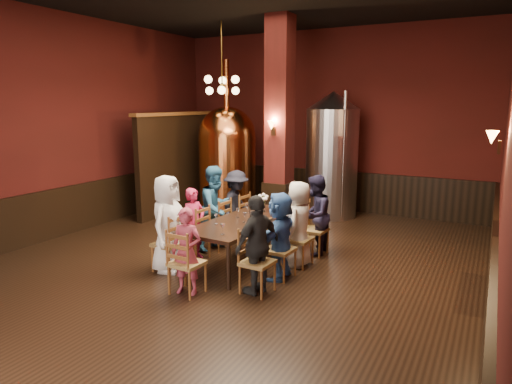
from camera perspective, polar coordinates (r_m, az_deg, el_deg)
The scene contains 41 objects.
room at distance 7.30m, azimuth -4.27°, elevation 7.46°, with size 10.00×10.02×4.50m.
wainscot_right at distance 6.55m, azimuth 27.31°, elevation -9.91°, with size 0.08×9.90×1.00m, color black.
wainscot_back at distance 11.99m, azimuth 8.54°, elevation 0.37°, with size 7.90×0.08×1.00m, color black.
wainscot_left at distance 10.21m, azimuth -23.32°, elevation -2.31°, with size 0.08×9.90×1.00m, color black.
column at distance 9.90m, azimuth 2.96°, elevation 8.43°, with size 0.58×0.58×4.50m, color #45110E.
partition at distance 11.83m, azimuth -9.11°, elevation 3.64°, with size 0.22×3.50×2.40m, color black.
pendant_cluster at distance 10.70m, azimuth -4.26°, elevation 13.17°, with size 0.90×0.90×1.70m, color #A57226, non-canonical shape.
sconce_wall at distance 6.99m, azimuth 28.18°, elevation 5.61°, with size 0.20×0.20×0.36m, color black, non-canonical shape.
sconce_column at distance 9.63m, azimuth 2.20°, elevation 8.07°, with size 0.20×0.20×0.36m, color black, non-canonical shape.
dining_table at distance 7.80m, azimuth -1.36°, elevation -3.93°, with size 1.14×2.46×0.75m.
chair_0 at distance 7.60m, azimuth -10.92°, elevation -6.33°, with size 0.46×0.46×0.92m, color brown, non-canonical shape.
person_0 at distance 7.51m, azimuth -11.02°, elevation -3.90°, with size 0.78×0.50×1.59m, color white.
chair_1 at distance 8.08m, azimuth -7.73°, elevation -5.16°, with size 0.46×0.46×0.92m, color brown, non-canonical shape.
person_1 at distance 8.04m, azimuth -7.76°, elevation -3.97°, with size 0.46×0.30×1.27m, color #B11E48.
chair_2 at distance 8.59m, azimuth -4.96°, elevation -4.13°, with size 0.46×0.46×0.92m, color brown, non-canonical shape.
person_2 at distance 8.50m, azimuth -4.99°, elevation -1.99°, with size 0.77×0.38×1.58m, color #265A80.
chair_3 at distance 9.12m, azimuth -2.46°, elevation -3.19°, with size 0.46×0.46×0.92m, color brown, non-canonical shape.
person_3 at distance 9.06m, azimuth -2.48°, elevation -1.70°, with size 0.91×0.52×1.41m, color black.
chair_4 at distance 6.63m, azimuth 0.19°, elevation -8.75°, with size 0.46×0.46×0.92m, color brown, non-canonical shape.
person_4 at distance 6.54m, azimuth 0.19°, elevation -6.60°, with size 0.85×0.35×1.44m, color black.
chair_5 at distance 7.18m, azimuth 2.97°, elevation -7.18°, with size 0.46×0.46×0.92m, color brown, non-canonical shape.
person_5 at distance 7.11m, azimuth 2.99°, elevation -5.44°, with size 1.28×0.41×1.38m, color #3965AC.
chair_6 at distance 7.74m, azimuth 5.31°, elevation -5.85°, with size 0.46×0.46×0.92m, color brown, non-canonical shape.
person_6 at distance 7.67m, azimuth 5.35°, elevation -3.99°, with size 0.70×0.46×1.44m, color beige.
chair_7 at distance 8.32m, azimuth 7.35°, elevation -4.67°, with size 0.46×0.46×0.92m, color brown, non-canonical shape.
person_7 at distance 8.25m, azimuth 7.40°, elevation -2.89°, with size 0.71×0.35×1.45m, color #1D1A35.
chair_8 at distance 6.67m, azimuth -8.64°, elevation -8.73°, with size 0.46×0.46×0.92m, color brown, non-canonical shape.
person_8 at distance 6.62m, azimuth -8.68°, elevation -7.35°, with size 0.46×0.30×1.26m, color #A23649.
copper_kettle at distance 11.31m, azimuth -3.59°, elevation 4.20°, with size 1.57×1.57×3.71m.
steel_vessel at distance 11.05m, azimuth 9.47°, elevation 4.60°, with size 1.43×1.43×2.97m.
rose_vase at distance 8.33m, azimuth 0.84°, elevation -0.94°, with size 0.20×0.20×0.34m.
wine_glass_0 at distance 7.69m, azimuth -0.09°, elevation -3.00°, with size 0.07×0.07×0.17m, color white, non-canonical shape.
wine_glass_1 at distance 7.51m, azimuth 0.34°, elevation -3.36°, with size 0.07×0.07×0.17m, color white, non-canonical shape.
wine_glass_2 at distance 8.27m, azimuth -0.64°, elevation -2.00°, with size 0.07×0.07×0.17m, color white, non-canonical shape.
wine_glass_3 at distance 7.59m, azimuth -1.46°, elevation -3.21°, with size 0.07×0.07×0.17m, color white, non-canonical shape.
wine_glass_4 at distance 8.15m, azimuth -0.30°, elevation -2.20°, with size 0.07×0.07×0.17m, color white, non-canonical shape.
wine_glass_5 at distance 6.92m, azimuth -4.19°, elevation -4.66°, with size 0.07×0.07×0.17m, color white, non-canonical shape.
wine_glass_6 at distance 8.55m, azimuth -0.15°, elevation -1.56°, with size 0.07×0.07×0.17m, color white, non-canonical shape.
wine_glass_7 at distance 7.51m, azimuth -5.00°, elevation -3.40°, with size 0.07×0.07×0.17m, color white, non-canonical shape.
wine_glass_8 at distance 7.90m, azimuth -2.30°, elevation -2.63°, with size 0.07×0.07×0.17m, color white, non-canonical shape.
wine_glass_9 at distance 8.22m, azimuth -1.08°, elevation -2.09°, with size 0.07×0.07×0.17m, color white, non-canonical shape.
Camera 1 is at (3.87, -6.17, 2.71)m, focal length 32.00 mm.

